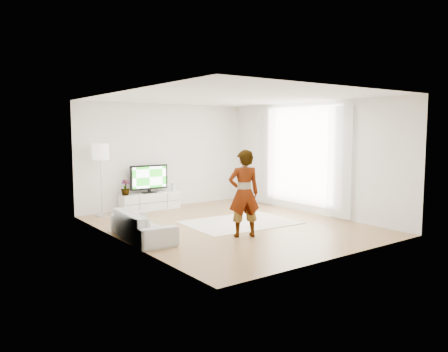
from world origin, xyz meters
TOP-DOWN VIEW (x-y plane):
  - floor at (0.00, 0.00)m, footprint 6.00×6.00m
  - ceiling at (0.00, 0.00)m, footprint 6.00×6.00m
  - wall_left at (-2.50, 0.00)m, footprint 0.02×6.00m
  - wall_right at (2.50, 0.00)m, footprint 0.02×6.00m
  - wall_back at (0.00, 3.00)m, footprint 5.00×0.02m
  - wall_front at (0.00, -3.00)m, footprint 5.00×0.02m
  - window at (2.48, 0.30)m, footprint 0.01×2.60m
  - curtain_near at (2.40, -1.00)m, footprint 0.04×0.70m
  - curtain_far at (2.40, 1.60)m, footprint 0.04×0.70m
  - media_console at (-0.59, 2.76)m, footprint 1.60×0.46m
  - television at (-0.59, 2.79)m, footprint 1.06×0.21m
  - game_console at (0.11, 2.76)m, footprint 0.07×0.16m
  - potted_plant at (-1.28, 2.77)m, footprint 0.26×0.26m
  - rug at (0.32, 0.10)m, footprint 2.51×1.88m
  - player at (-0.44, -0.99)m, footprint 0.73×0.61m
  - sofa at (-2.10, 0.07)m, footprint 0.88×1.90m
  - floor_lamp at (-1.92, 2.70)m, footprint 0.39×0.39m

SIDE VIEW (x-z plane):
  - floor at x=0.00m, z-range 0.00..0.00m
  - rug at x=0.32m, z-range 0.00..0.01m
  - media_console at x=-0.59m, z-range 0.00..0.45m
  - sofa at x=-2.10m, z-range 0.00..0.54m
  - game_console at x=0.11m, z-range 0.45..0.66m
  - potted_plant at x=-1.28m, z-range 0.45..0.85m
  - television at x=-0.59m, z-range 0.48..1.22m
  - player at x=-0.44m, z-range 0.01..1.72m
  - curtain_near at x=2.40m, z-range 0.05..2.65m
  - curtain_far at x=2.40m, z-range 0.05..2.65m
  - wall_left at x=-2.50m, z-range 0.00..2.80m
  - wall_right at x=2.50m, z-range 0.00..2.80m
  - wall_back at x=0.00m, z-range 0.00..2.80m
  - wall_front at x=0.00m, z-range 0.00..2.80m
  - window at x=2.48m, z-range 0.20..2.70m
  - floor_lamp at x=-1.92m, z-range 0.61..2.38m
  - ceiling at x=0.00m, z-range 2.80..2.80m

